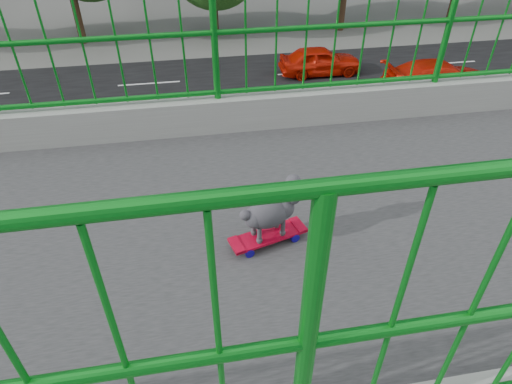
{
  "coord_description": "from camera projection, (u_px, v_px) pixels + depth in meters",
  "views": [
    {
      "loc": [
        2.1,
        1.73,
        8.95
      ],
      "look_at": [
        -0.62,
        2.2,
        6.84
      ],
      "focal_mm": 30.92,
      "sensor_mm": 36.0,
      "label": 1
    }
  ],
  "objects": [
    {
      "name": "car_5",
      "position": [
        405.0,
        235.0,
        12.13
      ],
      "size": [
        1.38,
        3.96,
        1.31
      ],
      "primitive_type": "imported",
      "color": "red",
      "rests_on": "ground"
    },
    {
      "name": "road",
      "position": [
        146.0,
        147.0,
        17.02
      ],
      "size": [
        18.0,
        90.0,
        0.02
      ],
      "primitive_type": "cube",
      "color": "black",
      "rests_on": "ground"
    },
    {
      "name": "car_4",
      "position": [
        320.0,
        61.0,
        22.3
      ],
      "size": [
        1.65,
        4.1,
        1.4
      ],
      "primitive_type": "imported",
      "rotation": [
        0.0,
        0.0,
        3.14
      ],
      "color": "red",
      "rests_on": "ground"
    },
    {
      "name": "car_6",
      "position": [
        449.0,
        160.0,
        15.02
      ],
      "size": [
        2.32,
        5.03,
        1.4
      ],
      "primitive_type": "imported",
      "color": "#A6A6AC",
      "rests_on": "ground"
    },
    {
      "name": "poodle",
      "position": [
        272.0,
        209.0,
        2.64
      ],
      "size": [
        0.25,
        0.43,
        0.37
      ],
      "rotation": [
        0.0,
        0.0,
        0.27
      ],
      "color": "#2D2B30",
      "rests_on": "skateboard"
    },
    {
      "name": "car_3",
      "position": [
        439.0,
        78.0,
        20.4
      ],
      "size": [
        2.14,
        5.27,
        1.53
      ],
      "primitive_type": "imported",
      "rotation": [
        0.0,
        0.0,
        3.14
      ],
      "color": "red",
      "rests_on": "ground"
    },
    {
      "name": "car_2",
      "position": [
        9.0,
        150.0,
        15.51
      ],
      "size": [
        2.32,
        5.04,
        1.4
      ],
      "primitive_type": "imported",
      "rotation": [
        0.0,
        0.0,
        3.14
      ],
      "color": "red",
      "rests_on": "ground"
    },
    {
      "name": "skateboard",
      "position": [
        268.0,
        236.0,
        2.77
      ],
      "size": [
        0.27,
        0.51,
        0.07
      ],
      "rotation": [
        0.0,
        0.0,
        0.27
      ],
      "color": "red",
      "rests_on": "footbridge"
    }
  ]
}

